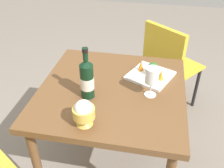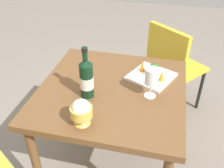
{
  "view_description": "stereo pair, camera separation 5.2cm",
  "coord_description": "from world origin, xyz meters",
  "px_view_note": "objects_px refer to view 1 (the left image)",
  "views": [
    {
      "loc": [
        0.23,
        -1.2,
        1.61
      ],
      "look_at": [
        0.0,
        0.0,
        0.75
      ],
      "focal_mm": 40.73,
      "sensor_mm": 36.0,
      "label": 1
    },
    {
      "loc": [
        0.28,
        -1.19,
        1.61
      ],
      "look_at": [
        0.0,
        0.0,
        0.75
      ],
      "focal_mm": 40.73,
      "sensor_mm": 36.0,
      "label": 2
    }
  ],
  "objects_px": {
    "rice_bowl": "(84,112)",
    "carrot_garnish_left": "(141,65)",
    "wine_glass": "(152,76)",
    "chair_by_wall": "(167,61)",
    "wine_bottle": "(87,79)",
    "broccoli_floret": "(153,68)",
    "carrot_garnish_right": "(161,75)",
    "serving_plate": "(150,75)"
  },
  "relations": [
    {
      "from": "chair_by_wall",
      "to": "carrot_garnish_right",
      "type": "distance_m",
      "value": 0.67
    },
    {
      "from": "rice_bowl",
      "to": "serving_plate",
      "type": "bearing_deg",
      "value": 59.42
    },
    {
      "from": "carrot_garnish_left",
      "to": "carrot_garnish_right",
      "type": "bearing_deg",
      "value": -33.18
    },
    {
      "from": "rice_bowl",
      "to": "carrot_garnish_right",
      "type": "height_order",
      "value": "rice_bowl"
    },
    {
      "from": "wine_bottle",
      "to": "carrot_garnish_right",
      "type": "xyz_separation_m",
      "value": [
        0.4,
        0.23,
        -0.07
      ]
    },
    {
      "from": "chair_by_wall",
      "to": "wine_bottle",
      "type": "height_order",
      "value": "wine_bottle"
    },
    {
      "from": "wine_bottle",
      "to": "wine_glass",
      "type": "bearing_deg",
      "value": 12.6
    },
    {
      "from": "wine_glass",
      "to": "broccoli_floret",
      "type": "relative_size",
      "value": 2.09
    },
    {
      "from": "wine_bottle",
      "to": "broccoli_floret",
      "type": "bearing_deg",
      "value": 37.94
    },
    {
      "from": "rice_bowl",
      "to": "carrot_garnish_left",
      "type": "distance_m",
      "value": 0.58
    },
    {
      "from": "chair_by_wall",
      "to": "wine_bottle",
      "type": "xyz_separation_m",
      "value": [
        -0.46,
        -0.85,
        0.31
      ]
    },
    {
      "from": "rice_bowl",
      "to": "serving_plate",
      "type": "distance_m",
      "value": 0.58
    },
    {
      "from": "carrot_garnish_left",
      "to": "carrot_garnish_right",
      "type": "distance_m",
      "value": 0.16
    },
    {
      "from": "carrot_garnish_left",
      "to": "broccoli_floret",
      "type": "bearing_deg",
      "value": -28.8
    },
    {
      "from": "broccoli_floret",
      "to": "carrot_garnish_right",
      "type": "height_order",
      "value": "broccoli_floret"
    },
    {
      "from": "wine_bottle",
      "to": "carrot_garnish_left",
      "type": "relative_size",
      "value": 4.41
    },
    {
      "from": "chair_by_wall",
      "to": "wine_glass",
      "type": "height_order",
      "value": "wine_glass"
    },
    {
      "from": "carrot_garnish_right",
      "to": "serving_plate",
      "type": "bearing_deg",
      "value": 145.3
    },
    {
      "from": "rice_bowl",
      "to": "broccoli_floret",
      "type": "height_order",
      "value": "rice_bowl"
    },
    {
      "from": "chair_by_wall",
      "to": "broccoli_floret",
      "type": "bearing_deg",
      "value": -61.89
    },
    {
      "from": "wine_bottle",
      "to": "carrot_garnish_right",
      "type": "height_order",
      "value": "wine_bottle"
    },
    {
      "from": "broccoli_floret",
      "to": "carrot_garnish_left",
      "type": "distance_m",
      "value": 0.09
    },
    {
      "from": "chair_by_wall",
      "to": "rice_bowl",
      "type": "relative_size",
      "value": 6.0
    },
    {
      "from": "serving_plate",
      "to": "carrot_garnish_left",
      "type": "distance_m",
      "value": 0.09
    },
    {
      "from": "rice_bowl",
      "to": "broccoli_floret",
      "type": "distance_m",
      "value": 0.58
    },
    {
      "from": "serving_plate",
      "to": "carrot_garnish_right",
      "type": "height_order",
      "value": "carrot_garnish_right"
    },
    {
      "from": "wine_glass",
      "to": "rice_bowl",
      "type": "bearing_deg",
      "value": -135.5
    },
    {
      "from": "serving_plate",
      "to": "carrot_garnish_right",
      "type": "distance_m",
      "value": 0.09
    },
    {
      "from": "carrot_garnish_left",
      "to": "wine_glass",
      "type": "bearing_deg",
      "value": -71.61
    },
    {
      "from": "wine_glass",
      "to": "carrot_garnish_right",
      "type": "bearing_deg",
      "value": 70.71
    },
    {
      "from": "carrot_garnish_right",
      "to": "wine_glass",
      "type": "bearing_deg",
      "value": -109.29
    },
    {
      "from": "chair_by_wall",
      "to": "carrot_garnish_right",
      "type": "bearing_deg",
      "value": -56.27
    },
    {
      "from": "wine_glass",
      "to": "rice_bowl",
      "type": "height_order",
      "value": "wine_glass"
    },
    {
      "from": "carrot_garnish_left",
      "to": "carrot_garnish_right",
      "type": "relative_size",
      "value": 1.07
    },
    {
      "from": "chair_by_wall",
      "to": "broccoli_floret",
      "type": "relative_size",
      "value": 9.91
    },
    {
      "from": "rice_bowl",
      "to": "serving_plate",
      "type": "relative_size",
      "value": 0.43
    },
    {
      "from": "wine_glass",
      "to": "rice_bowl",
      "type": "distance_m",
      "value": 0.43
    },
    {
      "from": "wine_bottle",
      "to": "rice_bowl",
      "type": "xyz_separation_m",
      "value": [
        0.04,
        -0.22,
        -0.04
      ]
    },
    {
      "from": "wine_bottle",
      "to": "serving_plate",
      "type": "distance_m",
      "value": 0.44
    },
    {
      "from": "wine_bottle",
      "to": "serving_plate",
      "type": "height_order",
      "value": "wine_bottle"
    },
    {
      "from": "rice_bowl",
      "to": "carrot_garnish_left",
      "type": "bearing_deg",
      "value": 66.99
    },
    {
      "from": "wine_glass",
      "to": "serving_plate",
      "type": "xyz_separation_m",
      "value": [
        -0.01,
        0.19,
        -0.12
      ]
    }
  ]
}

